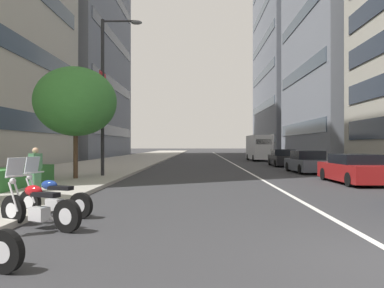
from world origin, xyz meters
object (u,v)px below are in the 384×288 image
object	(u,v)px
street_tree_by_lamp_post	(76,102)
pedestrian_on_plaza	(35,169)
car_far_down_avenue	(355,170)
motorcycle_second_in_row	(38,207)
street_lamp_with_banners	(108,82)
car_following_behind	(307,163)
car_mid_block_traffic	(283,158)
delivery_van_ahead	(259,147)
motorcycle_nearest_camera	(53,199)

from	to	relation	value
street_tree_by_lamp_post	pedestrian_on_plaza	world-z (taller)	street_tree_by_lamp_post
car_far_down_avenue	pedestrian_on_plaza	distance (m)	13.70
motorcycle_second_in_row	street_lamp_with_banners	world-z (taller)	street_lamp_with_banners
car_far_down_avenue	car_following_behind	distance (m)	6.76
car_mid_block_traffic	delivery_van_ahead	size ratio (longest dim) A/B	0.75
motorcycle_nearest_camera	street_lamp_with_banners	size ratio (longest dim) A/B	0.25
motorcycle_second_in_row	street_lamp_with_banners	distance (m)	13.22
delivery_van_ahead	pedestrian_on_plaza	world-z (taller)	delivery_van_ahead
car_following_behind	street_lamp_with_banners	size ratio (longest dim) A/B	0.52
delivery_van_ahead	car_mid_block_traffic	bearing A→B (deg)	179.92
car_mid_block_traffic	street_tree_by_lamp_post	distance (m)	19.35
car_following_behind	street_lamp_with_banners	distance (m)	13.30
motorcycle_nearest_camera	car_mid_block_traffic	size ratio (longest dim) A/B	0.45
motorcycle_second_in_row	motorcycle_nearest_camera	xyz separation A→B (m)	(1.41, 0.22, -0.01)
motorcycle_second_in_row	delivery_van_ahead	size ratio (longest dim) A/B	0.33
street_tree_by_lamp_post	car_following_behind	bearing A→B (deg)	-64.74
street_lamp_with_banners	street_tree_by_lamp_post	xyz separation A→B (m)	(-1.82, 1.15, -1.27)
car_far_down_avenue	delivery_van_ahead	world-z (taller)	delivery_van_ahead
motorcycle_second_in_row	street_tree_by_lamp_post	world-z (taller)	street_tree_by_lamp_post
motorcycle_second_in_row	car_mid_block_traffic	bearing A→B (deg)	-88.27
car_following_behind	street_tree_by_lamp_post	bearing A→B (deg)	113.03
motorcycle_second_in_row	motorcycle_nearest_camera	bearing A→B (deg)	-56.31
car_following_behind	street_tree_by_lamp_post	xyz separation A→B (m)	(-6.09, 12.91, 3.24)
car_following_behind	car_mid_block_traffic	distance (m)	7.82
car_far_down_avenue	street_tree_by_lamp_post	bearing A→B (deg)	85.88
car_mid_block_traffic	pedestrian_on_plaza	distance (m)	22.94
car_mid_block_traffic	delivery_van_ahead	distance (m)	11.34
motorcycle_second_in_row	pedestrian_on_plaza	bearing A→B (deg)	-41.05
motorcycle_nearest_camera	motorcycle_second_in_row	bearing A→B (deg)	119.34
car_mid_block_traffic	street_lamp_with_banners	bearing A→B (deg)	136.98
motorcycle_nearest_camera	street_lamp_with_banners	bearing A→B (deg)	-62.83
delivery_van_ahead	pedestrian_on_plaza	xyz separation A→B (m)	(-30.33, 12.51, -0.61)
street_lamp_with_banners	car_following_behind	bearing A→B (deg)	-70.05
car_far_down_avenue	car_following_behind	bearing A→B (deg)	1.19
motorcycle_second_in_row	street_lamp_with_banners	xyz separation A→B (m)	(12.27, 1.48, 4.71)
motorcycle_second_in_row	car_following_behind	world-z (taller)	motorcycle_second_in_row
street_lamp_with_banners	street_tree_by_lamp_post	distance (m)	2.50
motorcycle_second_in_row	car_far_down_avenue	size ratio (longest dim) A/B	0.44
car_far_down_avenue	car_following_behind	xyz separation A→B (m)	(6.75, 0.29, 0.01)
motorcycle_nearest_camera	delivery_van_ahead	world-z (taller)	delivery_van_ahead
pedestrian_on_plaza	car_following_behind	bearing A→B (deg)	65.16
motorcycle_second_in_row	car_far_down_avenue	distance (m)	14.41
motorcycle_nearest_camera	delivery_van_ahead	bearing A→B (deg)	-86.27
motorcycle_second_in_row	car_far_down_avenue	xyz separation A→B (m)	(9.79, -10.57, 0.19)
motorcycle_nearest_camera	car_following_behind	xyz separation A→B (m)	(15.12, -10.50, 0.21)
car_following_behind	delivery_van_ahead	world-z (taller)	delivery_van_ahead
car_mid_block_traffic	car_following_behind	bearing A→B (deg)	-179.48
car_far_down_avenue	delivery_van_ahead	size ratio (longest dim) A/B	0.76
car_mid_block_traffic	delivery_van_ahead	bearing A→B (deg)	3.00
car_far_down_avenue	delivery_van_ahead	xyz separation A→B (m)	(25.87, 0.44, 0.89)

